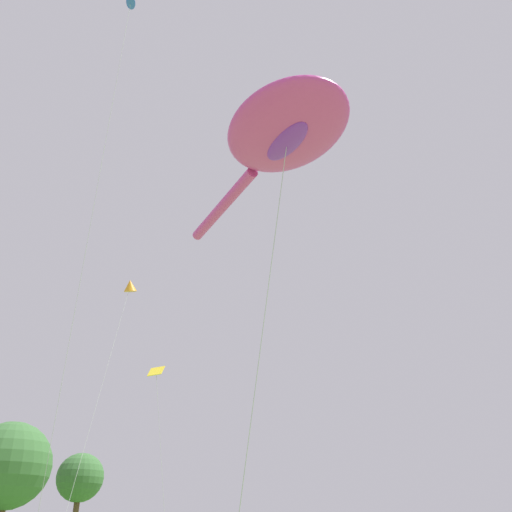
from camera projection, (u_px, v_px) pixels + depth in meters
The scene contains 6 objects.
big_show_kite at pixel (283, 133), 19.44m from camera, with size 4.85×11.28×14.71m.
small_kite_delta_white at pixel (156, 377), 33.70m from camera, with size 1.43×1.84×10.56m.
small_kite_bird_shape at pixel (130, 287), 31.64m from camera, with size 4.19×3.96×14.47m.
small_kite_streamer_purple at pixel (128, 17), 26.93m from camera, with size 0.80×1.95×25.10m.
tree_oak_right at pixel (8, 465), 50.11m from camera, with size 7.65×7.65×10.44m.
tree_shrub_far at pixel (80, 478), 59.71m from camera, with size 5.05×5.05×8.90m.
Camera 1 is at (-8.80, -1.40, 1.59)m, focal length 38.67 mm.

